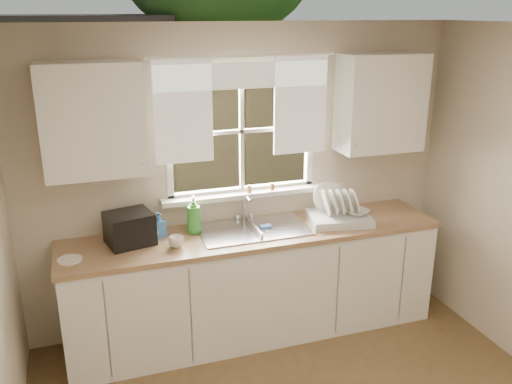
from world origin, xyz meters
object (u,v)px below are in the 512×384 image
object	(u,v)px
soap_bottle_a	(194,215)
cup	(176,242)
black_appliance	(129,228)
dish_rack	(339,214)

from	to	relation	value
soap_bottle_a	cup	xyz separation A→B (m)	(-0.19, -0.23, -0.11)
black_appliance	dish_rack	bearing A→B (deg)	-16.49
cup	soap_bottle_a	bearing A→B (deg)	40.82
dish_rack	black_appliance	world-z (taller)	dish_rack
cup	black_appliance	bearing A→B (deg)	139.69
soap_bottle_a	cup	size ratio (longest dim) A/B	2.81
cup	black_appliance	world-z (taller)	black_appliance
black_appliance	cup	bearing A→B (deg)	-43.24
soap_bottle_a	black_appliance	xyz separation A→B (m)	(-0.50, -0.05, -0.03)
dish_rack	soap_bottle_a	distance (m)	1.20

